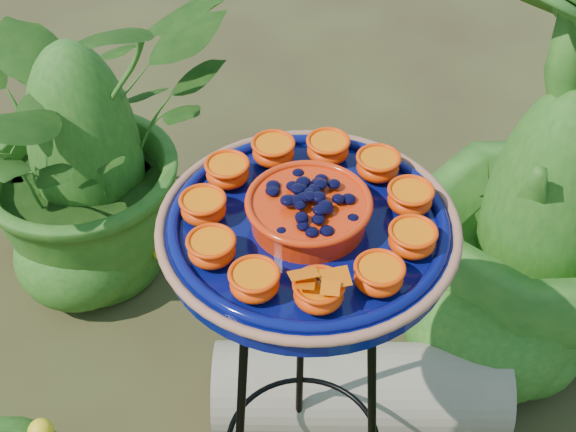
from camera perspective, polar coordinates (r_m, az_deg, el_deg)
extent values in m
torus|color=black|center=(1.19, 1.41, -2.23)|extent=(0.28, 0.28, 0.01)
cylinder|color=black|center=(1.59, 0.90, -9.27)|extent=(0.03, 0.08, 0.82)
cylinder|color=#060C4F|center=(1.17, 1.44, -1.19)|extent=(0.49, 0.49, 0.04)
torus|color=#AA674C|center=(1.15, 1.45, -0.59)|extent=(0.44, 0.44, 0.01)
torus|color=#060C4F|center=(1.15, 1.46, -0.46)|extent=(0.41, 0.41, 0.02)
cylinder|color=red|center=(1.14, 1.47, 0.23)|extent=(0.19, 0.19, 0.04)
torus|color=red|center=(1.12, 1.49, 1.00)|extent=(0.18, 0.18, 0.01)
ellipsoid|color=black|center=(1.12, 1.50, 1.21)|extent=(0.15, 0.15, 0.03)
ellipsoid|color=#EA4002|center=(1.18, 8.65, 1.11)|extent=(0.07, 0.07, 0.03)
cylinder|color=orange|center=(1.17, 8.73, 1.71)|extent=(0.06, 0.06, 0.01)
ellipsoid|color=#EA4002|center=(1.23, 6.40, 3.45)|extent=(0.07, 0.07, 0.03)
cylinder|color=orange|center=(1.22, 6.45, 4.04)|extent=(0.06, 0.06, 0.01)
ellipsoid|color=#EA4002|center=(1.25, 2.85, 4.66)|extent=(0.07, 0.07, 0.03)
cylinder|color=orange|center=(1.24, 2.87, 5.25)|extent=(0.06, 0.06, 0.01)
ellipsoid|color=#EA4002|center=(1.25, -1.05, 4.50)|extent=(0.07, 0.07, 0.03)
cylinder|color=orange|center=(1.24, -1.06, 5.09)|extent=(0.06, 0.06, 0.01)
ellipsoid|color=#EA4002|center=(1.21, -4.32, 3.00)|extent=(0.07, 0.07, 0.03)
cylinder|color=orange|center=(1.20, -4.36, 3.60)|extent=(0.06, 0.06, 0.01)
ellipsoid|color=#EA4002|center=(1.16, -6.03, 0.46)|extent=(0.07, 0.07, 0.03)
cylinder|color=orange|center=(1.14, -6.09, 1.07)|extent=(0.06, 0.06, 0.01)
ellipsoid|color=#EA4002|center=(1.09, -5.44, -2.48)|extent=(0.07, 0.07, 0.03)
cylinder|color=orange|center=(1.08, -5.50, -1.87)|extent=(0.06, 0.06, 0.01)
ellipsoid|color=#EA4002|center=(1.05, -2.40, -4.84)|extent=(0.07, 0.07, 0.03)
cylinder|color=orange|center=(1.04, -2.43, -4.24)|extent=(0.06, 0.06, 0.01)
ellipsoid|color=#EA4002|center=(1.04, 2.19, -5.60)|extent=(0.07, 0.07, 0.03)
cylinder|color=orange|center=(1.02, 2.21, -5.00)|extent=(0.06, 0.06, 0.01)
ellipsoid|color=#EA4002|center=(1.06, 6.47, -4.38)|extent=(0.07, 0.07, 0.03)
cylinder|color=orange|center=(1.05, 6.53, -3.78)|extent=(0.06, 0.06, 0.01)
ellipsoid|color=#EA4002|center=(1.12, 8.80, -1.80)|extent=(0.07, 0.07, 0.03)
cylinder|color=orange|center=(1.10, 8.89, -1.19)|extent=(0.06, 0.06, 0.01)
cylinder|color=black|center=(1.02, 2.22, -4.64)|extent=(0.02, 0.02, 0.00)
cube|color=#FF5D05|center=(1.02, 1.11, -4.15)|extent=(0.04, 0.04, 0.01)
cube|color=#FF5D05|center=(1.01, 3.41, -4.40)|extent=(0.04, 0.04, 0.01)
cylinder|color=gray|center=(1.90, 5.08, -12.22)|extent=(0.69, 0.31, 0.22)
imported|color=#215316|center=(2.10, -14.40, 5.59)|extent=(1.02, 1.03, 0.87)
imported|color=#215316|center=(1.87, 18.47, 2.60)|extent=(0.82, 0.82, 1.04)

